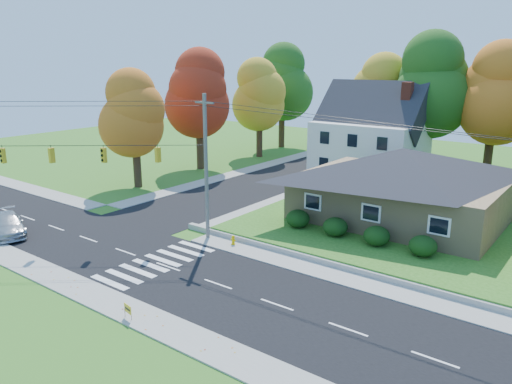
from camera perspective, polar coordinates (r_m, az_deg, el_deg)
ground at (r=30.87m, az=-10.02°, el=-8.44°), size 120.00×120.00×0.00m
road_main at (r=30.86m, az=-10.02°, el=-8.43°), size 90.00×8.00×0.02m
road_cross at (r=54.96m, az=4.17°, el=2.09°), size 8.00×44.00×0.02m
sidewalk_north at (r=34.17m, az=-3.87°, el=-5.84°), size 90.00×2.00×0.08m
sidewalk_south at (r=28.04m, az=-17.63°, el=-11.34°), size 90.00×2.00×0.08m
lawn at (r=42.53m, az=24.66°, el=-2.72°), size 30.00×30.00×0.50m
ranch_house at (r=38.44m, az=16.20°, el=0.97°), size 14.60×10.60×5.40m
colonial_house at (r=52.08m, az=12.96°, el=6.17°), size 10.40×8.40×9.60m
hedge_row at (r=33.71m, az=11.29°, el=-4.41°), size 10.70×1.70×1.27m
traffic_infrastructure at (r=30.25m, az=-8.78°, el=1.41°), size 38.10×10.66×10.00m
tree_lot_0 at (r=57.98m, az=13.82°, el=10.67°), size 6.72×6.72×12.51m
tree_lot_1 at (r=54.84m, az=19.32°, el=11.43°), size 7.84×7.84×14.60m
tree_lot_2 at (r=54.29m, az=25.70°, el=10.10°), size 7.28×7.28×13.56m
tree_west_0 at (r=49.38m, az=-13.78°, el=8.68°), size 6.16×6.16×11.47m
tree_west_1 at (r=56.79m, az=-6.59°, el=11.07°), size 7.28×7.28×13.56m
tree_west_2 at (r=63.83m, az=0.40°, el=10.98°), size 6.72×6.72×12.51m
tree_west_3 at (r=71.43m, az=3.01°, el=12.41°), size 7.84×7.84×14.60m
silver_sedan at (r=39.77m, az=-26.57°, el=-3.34°), size 5.46×3.73×1.47m
white_car at (r=61.80m, az=9.57°, el=4.02°), size 2.05×4.41×1.40m
fire_hydrant at (r=33.72m, az=-2.62°, el=-5.56°), size 0.41×0.31×0.71m
yard_sign at (r=25.19m, az=-14.45°, el=-12.84°), size 0.64×0.15×0.81m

